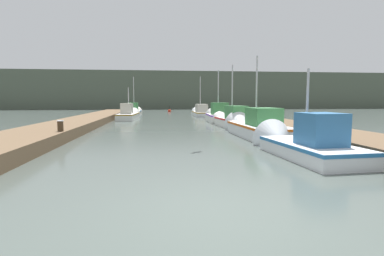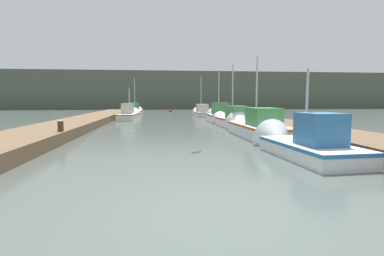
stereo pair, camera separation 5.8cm
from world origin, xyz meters
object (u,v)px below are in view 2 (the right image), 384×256
fishing_boat_5 (201,112)px  fishing_boat_3 (218,116)px  channel_buoy (170,111)px  fishing_boat_6 (135,111)px  fishing_boat_1 (254,127)px  fishing_boat_4 (130,114)px  mooring_piling_0 (208,110)px  fishing_boat_2 (231,120)px  mooring_piling_1 (61,132)px  fishing_boat_0 (300,143)px

fishing_boat_5 → fishing_boat_3: bearing=-87.9°
fishing_boat_5 → channel_buoy: 11.00m
fishing_boat_5 → fishing_boat_6: fishing_boat_6 is taller
fishing_boat_1 → fishing_boat_5: bearing=89.5°
fishing_boat_4 → channel_buoy: 15.88m
fishing_boat_5 → mooring_piling_0: (1.38, 3.57, 0.09)m
fishing_boat_1 → fishing_boat_2: bearing=89.3°
fishing_boat_1 → mooring_piling_0: (1.27, 22.17, 0.06)m
fishing_boat_2 → channel_buoy: size_ratio=5.64×
fishing_boat_3 → fishing_boat_5: size_ratio=0.77×
fishing_boat_1 → fishing_boat_5: 18.60m
fishing_boat_3 → fishing_boat_4: 8.67m
fishing_boat_6 → mooring_piling_1: (-1.29, -23.67, 0.08)m
fishing_boat_5 → mooring_piling_1: bearing=-112.7°
fishing_boat_2 → fishing_boat_4: size_ratio=0.87×
fishing_boat_1 → fishing_boat_3: 9.72m
fishing_boat_6 → channel_buoy: size_ratio=6.40×
fishing_boat_3 → mooring_piling_1: 14.53m
fishing_boat_5 → channel_buoy: bearing=106.5°
mooring_piling_0 → mooring_piling_1: bearing=-113.1°
fishing_boat_0 → mooring_piling_0: 27.51m
fishing_boat_1 → fishing_boat_3: fishing_boat_3 is taller
mooring_piling_0 → channel_buoy: (-4.37, 7.01, -0.37)m
channel_buoy → fishing_boat_3: bearing=-80.7°
fishing_boat_3 → fishing_boat_4: fishing_boat_3 is taller
fishing_boat_6 → channel_buoy: 8.51m
channel_buoy → mooring_piling_0: bearing=-58.1°
fishing_boat_1 → mooring_piling_1: fishing_boat_1 is taller
fishing_boat_1 → fishing_boat_6: (-7.61, 21.98, -0.04)m
fishing_boat_1 → fishing_boat_6: fishing_boat_6 is taller
fishing_boat_2 → mooring_piling_0: 17.51m
fishing_boat_2 → mooring_piling_0: size_ratio=5.53×
mooring_piling_1 → fishing_boat_3: bearing=51.7°
fishing_boat_6 → channel_buoy: bearing=60.7°
fishing_boat_4 → fishing_boat_5: (7.37, 4.68, 0.00)m
mooring_piling_0 → fishing_boat_3: bearing=-95.4°
fishing_boat_3 → fishing_boat_4: size_ratio=0.75×
fishing_boat_3 → channel_buoy: size_ratio=4.85×
fishing_boat_3 → fishing_boat_6: fishing_boat_6 is taller
fishing_boat_1 → fishing_boat_3: bearing=88.6°
fishing_boat_0 → fishing_boat_6: size_ratio=0.76×
fishing_boat_3 → mooring_piling_1: size_ratio=4.94×
fishing_boat_1 → channel_buoy: fishing_boat_1 is taller
fishing_boat_3 → fishing_boat_5: (-0.21, 8.88, -0.07)m
fishing_boat_6 → fishing_boat_0: bearing=-72.0°
fishing_boat_2 → mooring_piling_1: bearing=-148.2°
mooring_piling_1 → fishing_boat_1: bearing=10.8°
fishing_boat_0 → fishing_boat_4: 20.57m
fishing_boat_2 → fishing_boat_6: bearing=109.8°
fishing_boat_2 → mooring_piling_1: size_ratio=5.75×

